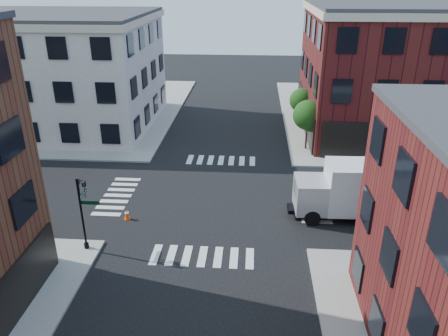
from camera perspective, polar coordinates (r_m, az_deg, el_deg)
ground at (r=31.32m, az=-1.36°, el=-4.03°), size 120.00×120.00×0.00m
sidewalk_ne at (r=53.88m, az=23.86°, el=6.23°), size 30.00×30.00×0.15m
sidewalk_nw at (r=55.92m, az=-21.39°, el=7.23°), size 30.00×30.00×0.15m
building_ne at (r=47.82m, az=26.34°, el=11.12°), size 25.00×16.00×12.00m
building_nw at (r=49.46m, az=-22.55°, el=11.54°), size 22.00×16.00×11.00m
tree_near at (r=39.53m, az=11.00°, el=6.60°), size 2.69×2.69×4.49m
tree_far at (r=45.33m, az=10.16°, el=8.54°), size 2.43×2.43×4.07m
signal_pole at (r=25.75m, az=-17.96°, el=-4.74°), size 1.29×1.24×4.60m
box_truck at (r=29.52m, az=17.56°, el=-2.79°), size 8.49×2.82×3.80m
traffic_cone at (r=29.38m, az=-12.57°, el=-5.94°), size 0.49×0.49×0.71m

